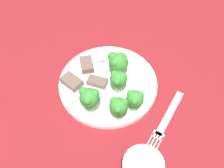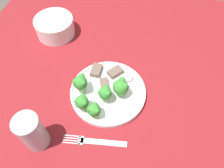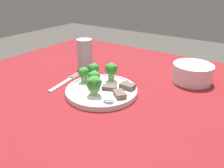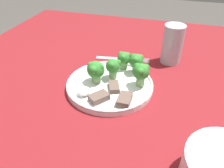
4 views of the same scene
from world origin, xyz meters
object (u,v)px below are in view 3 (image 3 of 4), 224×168
Objects in this scene: dinner_plate at (101,90)px; fork at (66,82)px; drinking_glass at (85,56)px; cream_bowl at (192,73)px.

dinner_plate is 1.32× the size of fork.
dinner_plate is 0.24m from drinking_glass.
fork is 1.45× the size of drinking_glass.
dinner_plate is 0.16m from fork.
drinking_glass reaches higher than cream_bowl.
drinking_glass is at bearing -164.40° from cream_bowl.
fork is 1.25× the size of cream_bowl.
dinner_plate is 0.33m from cream_bowl.
cream_bowl reaches higher than fork.
cream_bowl is at bearing 35.37° from fork.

